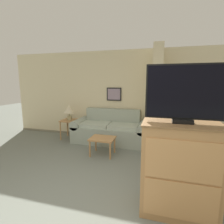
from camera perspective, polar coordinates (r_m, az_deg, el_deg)
name	(u,v)px	position (r m, az deg, el deg)	size (l,w,h in m)	color
wall_back	(123,96)	(5.23, 3.58, 5.35)	(7.30, 0.16, 2.60)	beige
wall_partition_pillar	(157,98)	(4.66, 14.46, 4.58)	(0.24, 0.80, 2.60)	beige
couch	(110,130)	(5.00, -0.57, -5.99)	(2.11, 0.84, 0.92)	#99A393
coffee_table	(102,140)	(4.14, -3.13, -9.19)	(0.56, 0.47, 0.42)	#B27F4C
side_table	(70,123)	(5.40, -13.62, -3.46)	(0.47, 0.47, 0.58)	#B27F4C
table_lamp	(69,109)	(5.33, -13.80, 0.86)	(0.32, 0.32, 0.47)	tan
tv_dresser	(179,169)	(2.50, 21.03, -16.96)	(0.95, 0.53, 1.21)	#B27F4C
tv	(184,94)	(2.25, 22.54, 5.50)	(0.90, 0.16, 0.70)	black
bed	(207,149)	(4.36, 28.65, -10.44)	(1.84, 2.04, 0.56)	#B27F4C
backpack	(205,127)	(4.25, 28.05, -4.24)	(0.31, 0.24, 0.38)	#2D4733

